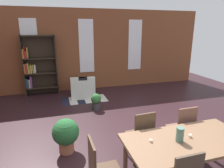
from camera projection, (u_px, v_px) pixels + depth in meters
ground_plane at (129, 157)px, 3.64m from camera, size 11.74×11.74×0.00m
back_wall_brick at (86, 50)px, 7.46m from camera, size 9.39×0.12×3.01m
window_pane_0 at (30, 48)px, 6.82m from camera, size 0.55×0.02×1.95m
window_pane_1 at (86, 46)px, 7.35m from camera, size 0.55×0.02×1.95m
window_pane_2 at (135, 45)px, 7.89m from camera, size 0.55×0.02×1.95m
dining_table at (187, 145)px, 2.87m from camera, size 1.85×0.91×0.73m
vase_on_table at (180, 135)px, 2.78m from camera, size 0.11×0.11×0.21m
tealight_candle_0 at (151, 141)px, 2.79m from camera, size 0.04×0.04×0.04m
tealight_candle_1 at (190, 136)px, 2.90m from camera, size 0.04×0.04×0.05m
dining_chair_far_right at (182, 128)px, 3.65m from camera, size 0.41×0.41×0.95m
dining_chair_far_left at (141, 134)px, 3.42m from camera, size 0.43×0.43×0.95m
bookshelf_tall at (37, 66)px, 6.87m from camera, size 1.13×0.32×2.09m
armchair_white at (83, 89)px, 6.82m from camera, size 0.86×0.86×0.75m
potted_plant_by_shelf at (66, 134)px, 3.70m from camera, size 0.50×0.50×0.67m
potted_plant_corner at (96, 101)px, 5.72m from camera, size 0.30×0.30×0.48m
striped_rug at (84, 100)px, 6.58m from camera, size 1.48×0.77×0.01m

